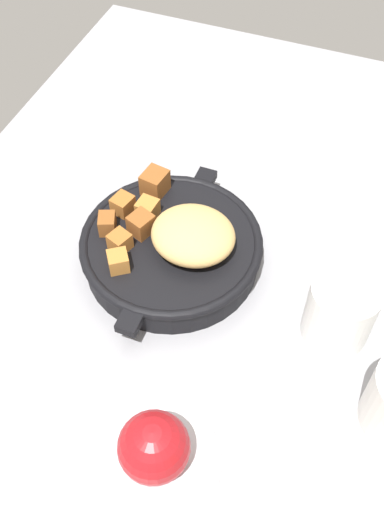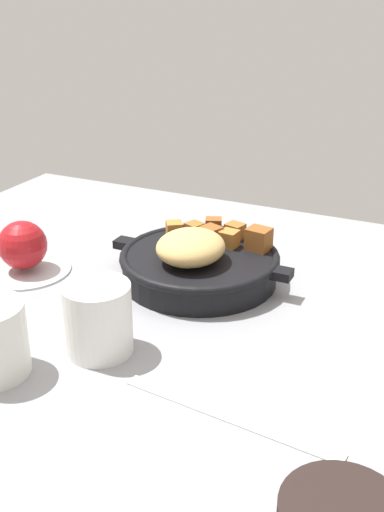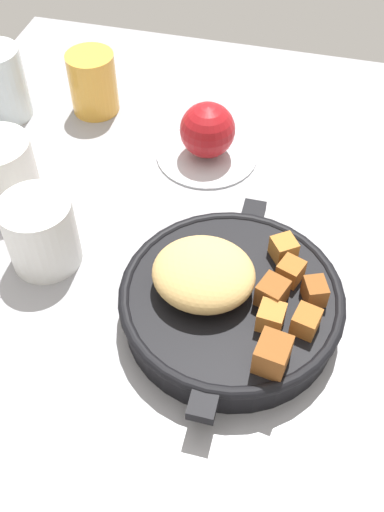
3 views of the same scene
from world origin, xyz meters
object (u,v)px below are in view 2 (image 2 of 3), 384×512
at_px(cast_iron_skillet, 199,261).
at_px(white_creamer_pitcher, 98,319).
at_px(red_apple, 23,245).
at_px(butter_knife, 228,416).

xyz_separation_m(cast_iron_skillet, white_creamer_pitcher, (0.03, 0.21, 0.01)).
xyz_separation_m(red_apple, butter_knife, (-0.39, 0.18, -0.04)).
bearing_deg(butter_knife, cast_iron_skillet, -53.95).
xyz_separation_m(cast_iron_skillet, butter_knife, (-0.15, 0.25, -0.03)).
bearing_deg(red_apple, butter_knife, 155.55).
xyz_separation_m(butter_knife, white_creamer_pitcher, (0.17, -0.05, 0.04)).
relative_size(cast_iron_skillet, butter_knife, 1.14).
height_order(butter_knife, white_creamer_pitcher, white_creamer_pitcher).
relative_size(butter_knife, white_creamer_pitcher, 2.81).
xyz_separation_m(red_apple, white_creamer_pitcher, (-0.21, 0.13, 0.00)).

